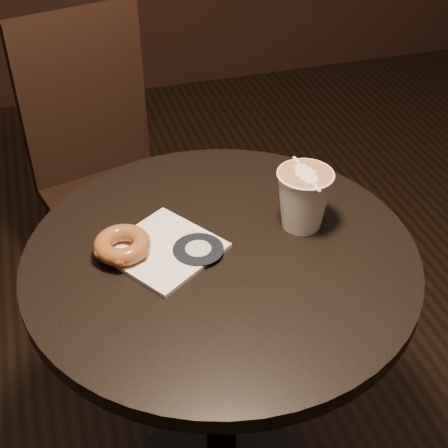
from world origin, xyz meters
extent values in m
cylinder|color=black|center=(0.00, 0.00, 0.73)|extent=(0.70, 0.70, 0.03)
cylinder|color=black|center=(0.00, 0.00, 0.37)|extent=(0.07, 0.07, 0.70)
cube|color=black|center=(-0.11, 0.69, 0.41)|extent=(0.44, 0.44, 0.04)
cube|color=black|center=(-0.15, 0.85, 0.67)|extent=(0.36, 0.13, 0.49)
cylinder|color=black|center=(-0.22, 0.50, 0.20)|extent=(0.03, 0.03, 0.41)
cylinder|color=black|center=(0.08, 0.58, 0.20)|extent=(0.03, 0.03, 0.41)
cylinder|color=black|center=(-0.30, 0.80, 0.20)|extent=(0.03, 0.03, 0.41)
cylinder|color=black|center=(0.00, 0.88, 0.20)|extent=(0.03, 0.03, 0.41)
cube|color=white|center=(-0.10, 0.03, 0.75)|extent=(0.24, 0.24, 0.01)
torus|color=brown|center=(-0.17, 0.04, 0.77)|extent=(0.10, 0.10, 0.03)
camera|label=1|loc=(-0.24, -0.81, 1.46)|focal=50.00mm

